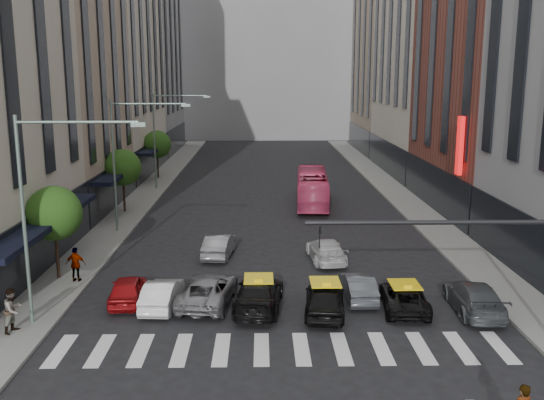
{
  "coord_description": "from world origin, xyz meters",
  "views": [
    {
      "loc": [
        -0.99,
        -20.96,
        10.74
      ],
      "look_at": [
        -0.4,
        11.59,
        4.0
      ],
      "focal_mm": 40.0,
      "sensor_mm": 36.0,
      "label": 1
    }
  ],
  "objects_px": {
    "car_white_front": "(162,294)",
    "car_red": "(128,289)",
    "streetlamp_mid": "(127,148)",
    "bus": "(312,188)",
    "pedestrian_near": "(13,310)",
    "taxi_left": "(259,294)",
    "streetlamp_near": "(44,193)",
    "taxi_center": "(325,298)",
    "streetlamp_far": "(164,128)",
    "pedestrian_far": "(76,264)"
  },
  "relations": [
    {
      "from": "streetlamp_far",
      "to": "car_white_front",
      "type": "relative_size",
      "value": 2.24
    },
    {
      "from": "streetlamp_mid",
      "to": "car_white_front",
      "type": "relative_size",
      "value": 2.24
    },
    {
      "from": "pedestrian_far",
      "to": "streetlamp_mid",
      "type": "bearing_deg",
      "value": -88.64
    },
    {
      "from": "bus",
      "to": "taxi_left",
      "type": "bearing_deg",
      "value": 82.88
    },
    {
      "from": "car_white_front",
      "to": "pedestrian_far",
      "type": "height_order",
      "value": "pedestrian_far"
    },
    {
      "from": "taxi_left",
      "to": "pedestrian_far",
      "type": "distance_m",
      "value": 10.21
    },
    {
      "from": "taxi_center",
      "to": "pedestrian_far",
      "type": "distance_m",
      "value": 13.27
    },
    {
      "from": "car_white_front",
      "to": "pedestrian_far",
      "type": "xyz_separation_m",
      "value": [
        -4.99,
        3.35,
        0.4
      ]
    },
    {
      "from": "taxi_left",
      "to": "car_red",
      "type": "bearing_deg",
      "value": -2.81
    },
    {
      "from": "streetlamp_far",
      "to": "streetlamp_mid",
      "type": "bearing_deg",
      "value": -90.0
    },
    {
      "from": "streetlamp_near",
      "to": "car_red",
      "type": "distance_m",
      "value": 6.46
    },
    {
      "from": "streetlamp_near",
      "to": "taxi_center",
      "type": "distance_m",
      "value": 13.05
    },
    {
      "from": "taxi_center",
      "to": "streetlamp_near",
      "type": "bearing_deg",
      "value": 11.48
    },
    {
      "from": "taxi_center",
      "to": "car_white_front",
      "type": "bearing_deg",
      "value": -0.87
    },
    {
      "from": "taxi_left",
      "to": "bus",
      "type": "distance_m",
      "value": 23.51
    },
    {
      "from": "streetlamp_near",
      "to": "bus",
      "type": "height_order",
      "value": "streetlamp_near"
    },
    {
      "from": "streetlamp_far",
      "to": "taxi_center",
      "type": "distance_m",
      "value": 33.53
    },
    {
      "from": "streetlamp_far",
      "to": "taxi_center",
      "type": "relative_size",
      "value": 2.03
    },
    {
      "from": "bus",
      "to": "pedestrian_far",
      "type": "distance_m",
      "value": 23.93
    },
    {
      "from": "taxi_center",
      "to": "pedestrian_near",
      "type": "distance_m",
      "value": 13.45
    },
    {
      "from": "taxi_left",
      "to": "pedestrian_near",
      "type": "bearing_deg",
      "value": 20.54
    },
    {
      "from": "streetlamp_far",
      "to": "pedestrian_far",
      "type": "distance_m",
      "value": 27.05
    },
    {
      "from": "car_white_front",
      "to": "car_red",
      "type": "bearing_deg",
      "value": -17.66
    },
    {
      "from": "streetlamp_mid",
      "to": "bus",
      "type": "distance_m",
      "value": 16.6
    },
    {
      "from": "streetlamp_far",
      "to": "pedestrian_near",
      "type": "distance_m",
      "value": 33.32
    },
    {
      "from": "car_red",
      "to": "pedestrian_near",
      "type": "xyz_separation_m",
      "value": [
        -3.99,
        -3.65,
        0.44
      ]
    },
    {
      "from": "streetlamp_mid",
      "to": "pedestrian_far",
      "type": "xyz_separation_m",
      "value": [
        -0.61,
        -10.61,
        -4.84
      ]
    },
    {
      "from": "streetlamp_mid",
      "to": "car_white_front",
      "type": "xyz_separation_m",
      "value": [
        4.38,
        -13.96,
        -5.24
      ]
    },
    {
      "from": "taxi_center",
      "to": "bus",
      "type": "relative_size",
      "value": 0.43
    },
    {
      "from": "car_white_front",
      "to": "taxi_center",
      "type": "distance_m",
      "value": 7.62
    },
    {
      "from": "pedestrian_near",
      "to": "taxi_center",
      "type": "bearing_deg",
      "value": -64.53
    },
    {
      "from": "streetlamp_mid",
      "to": "bus",
      "type": "bearing_deg",
      "value": 33.51
    },
    {
      "from": "streetlamp_far",
      "to": "car_red",
      "type": "relative_size",
      "value": 2.3
    },
    {
      "from": "car_white_front",
      "to": "bus",
      "type": "relative_size",
      "value": 0.39
    },
    {
      "from": "streetlamp_mid",
      "to": "pedestrian_near",
      "type": "bearing_deg",
      "value": -94.53
    },
    {
      "from": "streetlamp_mid",
      "to": "car_red",
      "type": "bearing_deg",
      "value": -78.76
    },
    {
      "from": "car_white_front",
      "to": "taxi_left",
      "type": "relative_size",
      "value": 0.79
    },
    {
      "from": "streetlamp_near",
      "to": "taxi_center",
      "type": "relative_size",
      "value": 2.03
    },
    {
      "from": "car_white_front",
      "to": "pedestrian_far",
      "type": "bearing_deg",
      "value": -30.65
    },
    {
      "from": "car_red",
      "to": "car_white_front",
      "type": "relative_size",
      "value": 0.97
    },
    {
      "from": "streetlamp_mid",
      "to": "taxi_left",
      "type": "distance_m",
      "value": 17.59
    },
    {
      "from": "taxi_center",
      "to": "pedestrian_near",
      "type": "height_order",
      "value": "pedestrian_near"
    },
    {
      "from": "streetlamp_near",
      "to": "streetlamp_mid",
      "type": "bearing_deg",
      "value": 90.0
    },
    {
      "from": "pedestrian_near",
      "to": "streetlamp_far",
      "type": "bearing_deg",
      "value": 14.39
    },
    {
      "from": "streetlamp_far",
      "to": "car_red",
      "type": "xyz_separation_m",
      "value": [
        2.64,
        -29.3,
        -5.24
      ]
    },
    {
      "from": "bus",
      "to": "streetlamp_mid",
      "type": "bearing_deg",
      "value": 37.22
    },
    {
      "from": "car_red",
      "to": "bus",
      "type": "height_order",
      "value": "bus"
    },
    {
      "from": "bus",
      "to": "streetlamp_far",
      "type": "bearing_deg",
      "value": -24.56
    },
    {
      "from": "streetlamp_far",
      "to": "taxi_center",
      "type": "xyz_separation_m",
      "value": [
        11.94,
        -30.9,
        -5.15
      ]
    },
    {
      "from": "streetlamp_near",
      "to": "taxi_center",
      "type": "bearing_deg",
      "value": 5.25
    }
  ]
}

